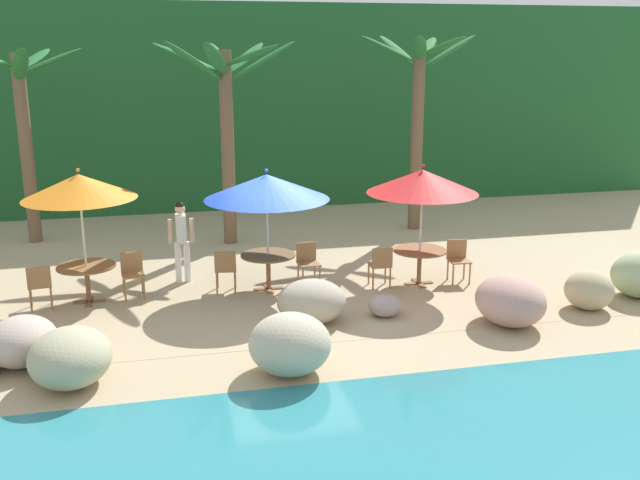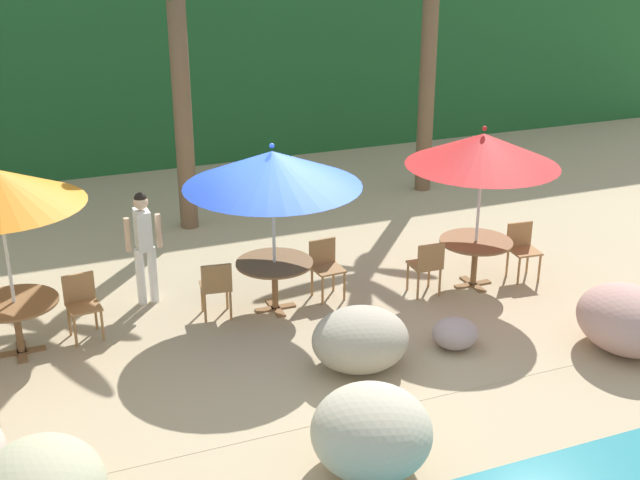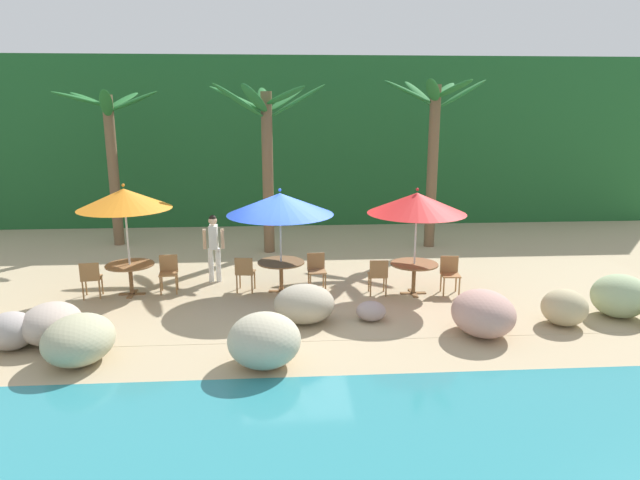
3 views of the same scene
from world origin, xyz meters
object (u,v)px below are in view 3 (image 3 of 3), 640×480
object	(u,v)px
chair_blue_seaward	(316,268)
palm_tree_third	(434,134)
umbrella_red	(417,203)
chair_red_seaward	(450,272)
dining_table_blue	(281,267)
chair_orange_seaward	(169,271)
umbrella_blue	(280,204)
palm_tree_second	(267,135)
chair_orange_inland	(91,277)
dining_table_orange	(130,269)
waiter_in_white	(214,243)
chair_blue_inland	(245,271)
dining_table_red	(414,269)
chair_red_inland	(378,274)
umbrella_orange	(124,199)
palm_tree_nearest	(111,143)

from	to	relation	value
chair_blue_seaward	palm_tree_third	size ratio (longest dim) A/B	0.17
umbrella_red	chair_red_seaward	world-z (taller)	umbrella_red
dining_table_blue	chair_orange_seaward	bearing A→B (deg)	175.54
umbrella_blue	palm_tree_second	world-z (taller)	palm_tree_second
chair_blue_seaward	umbrella_blue	bearing A→B (deg)	-170.00
chair_orange_inland	dining_table_orange	bearing A→B (deg)	14.15
waiter_in_white	chair_red_seaward	bearing A→B (deg)	-12.60
chair_blue_seaward	palm_tree_second	xyz separation A→B (m)	(-1.20, 3.60, 2.97)
chair_blue_inland	umbrella_red	distance (m)	4.29
dining_table_orange	palm_tree_third	world-z (taller)	palm_tree_third
palm_tree_third	waiter_in_white	bearing A→B (deg)	-152.96
dining_table_red	chair_red_inland	distance (m)	0.86
chair_orange_inland	waiter_in_white	world-z (taller)	waiter_in_white
chair_red_seaward	palm_tree_third	bearing A→B (deg)	81.10
umbrella_orange	palm_tree_second	distance (m)	5.02
chair_blue_seaward	chair_orange_inland	bearing A→B (deg)	-176.30
chair_orange_seaward	umbrella_blue	size ratio (longest dim) A/B	0.35
chair_orange_inland	dining_table_blue	size ratio (longest dim) A/B	0.79
dining_table_blue	palm_tree_second	size ratio (longest dim) A/B	0.22
dining_table_orange	umbrella_blue	xyz separation A→B (m)	(3.49, -0.02, 1.50)
dining_table_blue	dining_table_red	xyz separation A→B (m)	(3.09, -0.36, 0.00)
dining_table_orange	chair_red_seaward	world-z (taller)	chair_red_seaward
palm_tree_third	chair_red_seaward	bearing A→B (deg)	-98.90
chair_orange_seaward	dining_table_red	size ratio (longest dim) A/B	0.79
dining_table_orange	waiter_in_white	world-z (taller)	waiter_in_white
dining_table_orange	chair_blue_seaward	xyz separation A→B (m)	(4.33, 0.12, -0.10)
dining_table_orange	chair_orange_inland	distance (m)	0.86
dining_table_orange	palm_tree_second	world-z (taller)	palm_tree_second
umbrella_orange	dining_table_orange	world-z (taller)	umbrella_orange
umbrella_blue	chair_orange_inland	bearing A→B (deg)	-177.54
dining_table_blue	dining_table_red	world-z (taller)	same
chair_blue_seaward	dining_table_red	size ratio (longest dim) A/B	0.79
dining_table_blue	umbrella_red	world-z (taller)	umbrella_red
chair_blue_inland	dining_table_blue	bearing A→B (deg)	-1.46
palm_tree_nearest	chair_blue_inland	bearing A→B (deg)	-49.27
chair_red_seaward	palm_tree_third	world-z (taller)	palm_tree_third
chair_orange_inland	dining_table_blue	world-z (taller)	chair_orange_inland
palm_tree_second	umbrella_orange	bearing A→B (deg)	-130.04
chair_orange_inland	chair_blue_seaward	size ratio (longest dim) A/B	1.00
chair_orange_seaward	umbrella_red	xyz separation A→B (m)	(5.74, -0.57, 1.64)
dining_table_blue	palm_tree_third	world-z (taller)	palm_tree_third
dining_table_red	chair_red_seaward	bearing A→B (deg)	0.97
dining_table_red	waiter_in_white	xyz separation A→B (m)	(-4.74, 1.27, 0.37)
umbrella_blue	palm_tree_second	size ratio (longest dim) A/B	0.50
chair_blue_seaward	palm_tree_second	bearing A→B (deg)	108.40
chair_red_inland	waiter_in_white	size ratio (longest dim) A/B	0.51
palm_tree_third	chair_red_inland	bearing A→B (deg)	-117.96
umbrella_blue	waiter_in_white	distance (m)	2.20
waiter_in_white	chair_blue_seaward	bearing A→B (deg)	-16.79
dining_table_red	palm_tree_third	bearing A→B (deg)	70.86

